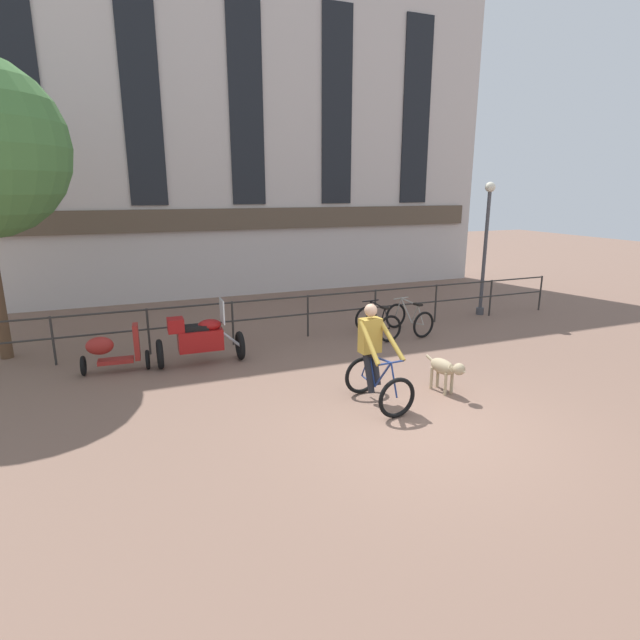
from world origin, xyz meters
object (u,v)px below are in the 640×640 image
object	(u,v)px
parked_motorcycle	(200,338)
parked_bicycle_near_lamp	(378,323)
street_lamp	(486,241)
parked_scooter	(112,350)
parked_bicycle_mid_left	(409,319)
dog	(446,368)
cyclist_with_bike	(375,360)

from	to	relation	value
parked_motorcycle	parked_bicycle_near_lamp	bearing A→B (deg)	-83.44
street_lamp	parked_motorcycle	bearing A→B (deg)	-171.06
parked_motorcycle	parked_scooter	bearing A→B (deg)	86.35
parked_bicycle_mid_left	parked_scooter	xyz separation A→B (m)	(-7.01, -0.27, 0.10)
parked_bicycle_mid_left	parked_scooter	bearing A→B (deg)	-7.59
dog	parked_bicycle_near_lamp	world-z (taller)	parked_bicycle_near_lamp
parked_bicycle_mid_left	street_lamp	bearing A→B (deg)	-173.09
parked_motorcycle	street_lamp	world-z (taller)	street_lamp
parked_motorcycle	parked_bicycle_mid_left	distance (m)	5.34
street_lamp	dog	bearing A→B (deg)	-134.71
street_lamp	parked_bicycle_mid_left	bearing A→B (deg)	-163.31
cyclist_with_bike	parked_bicycle_near_lamp	world-z (taller)	cyclist_with_bike
dog	street_lamp	bearing A→B (deg)	37.11
dog	parked_motorcycle	bearing A→B (deg)	131.92
parked_scooter	dog	bearing A→B (deg)	-117.33
parked_bicycle_mid_left	parked_motorcycle	bearing A→B (deg)	-5.35
dog	parked_bicycle_mid_left	xyz separation A→B (m)	(1.49, 3.61, -0.11)
cyclist_with_bike	parked_motorcycle	size ratio (longest dim) A/B	0.95
dog	parked_bicycle_near_lamp	bearing A→B (deg)	72.74
parked_bicycle_mid_left	street_lamp	size ratio (longest dim) A/B	0.32
cyclist_with_bike	dog	bearing A→B (deg)	-9.28
cyclist_with_bike	dog	distance (m)	1.41
parked_motorcycle	street_lamp	distance (m)	8.53
parked_bicycle_mid_left	dog	bearing A→B (deg)	57.81
dog	street_lamp	world-z (taller)	street_lamp
parked_bicycle_mid_left	parked_scooter	size ratio (longest dim) A/B	0.92
dog	parked_scooter	distance (m)	6.45
parked_motorcycle	parked_bicycle_mid_left	size ratio (longest dim) A/B	1.48
parked_bicycle_near_lamp	street_lamp	bearing A→B (deg)	-172.39
parked_bicycle_mid_left	cyclist_with_bike	bearing A→B (deg)	40.83
cyclist_with_bike	parked_bicycle_mid_left	distance (m)	4.52
cyclist_with_bike	parked_motorcycle	distance (m)	3.94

